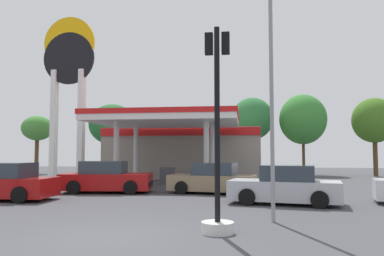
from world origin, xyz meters
The scene contains 15 objects.
ground_plane centered at (0.00, 0.00, 0.00)m, with size 90.00×90.00×0.00m, color #47474C.
gas_station centered at (-1.61, 20.58, 2.33)m, with size 12.18×12.89×4.52m.
station_pole_sign centered at (-9.88, 17.93, 7.88)m, with size 3.98×0.56×12.40m.
car_0 centered at (4.84, 6.66, 0.69)m, with size 4.53×2.53×1.53m.
car_3 centered at (-7.03, 6.27, 0.72)m, with size 4.52×2.15×1.60m.
car_4 centered at (1.69, 10.19, 0.69)m, with size 4.50×2.49×1.52m.
car_5 centered at (-3.73, 9.85, 0.73)m, with size 4.68×2.45×1.61m.
traffic_signal_0 centered at (2.58, 0.94, 1.75)m, with size 0.83×0.83×5.28m.
tree_0 centered at (-17.06, 26.07, 4.42)m, with size 3.03×3.03×5.71m.
tree_1 centered at (-9.55, 26.77, 4.80)m, with size 4.59×4.59×6.80m.
tree_2 centered at (-2.03, 27.08, 4.59)m, with size 3.06×3.06×5.90m.
tree_3 centered at (4.06, 27.16, 5.23)m, with size 3.95×3.95×7.25m.
tree_4 centered at (8.71, 27.09, 5.13)m, with size 4.30×4.30×7.46m.
tree_5 centered at (14.53, 25.74, 4.83)m, with size 3.72×3.72×6.81m.
corner_streetlamp centered at (4.08, 2.45, 4.34)m, with size 0.24×1.48×7.27m.
Camera 1 is at (3.24, -8.67, 2.01)m, focal length 35.14 mm.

